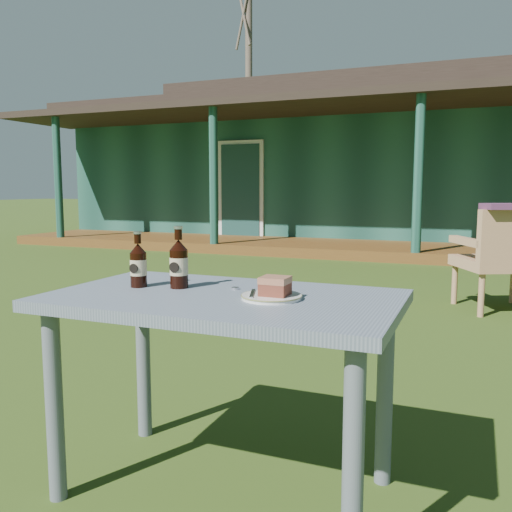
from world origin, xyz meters
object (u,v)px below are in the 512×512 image
at_px(cake_slice, 275,286).
at_px(cola_bottle_far, 138,265).
at_px(cafe_table, 223,323).
at_px(plate, 272,297).
at_px(armchair_left, 505,254).
at_px(cola_bottle_near, 179,263).

height_order(cake_slice, cola_bottle_far, cola_bottle_far).
xyz_separation_m(cafe_table, plate, (0.18, -0.00, 0.11)).
bearing_deg(cafe_table, armchair_left, 73.38).
bearing_deg(armchair_left, cake_slice, -103.64).
bearing_deg(cola_bottle_near, cola_bottle_far, -165.40).
height_order(plate, armchair_left, armchair_left).
bearing_deg(armchair_left, cola_bottle_near, -109.96).
xyz_separation_m(cafe_table, cake_slice, (0.19, -0.01, 0.15)).
bearing_deg(cake_slice, cola_bottle_near, 171.29).
relative_size(cola_bottle_near, armchair_left, 0.25).
distance_m(cola_bottle_near, armchair_left, 3.68).
xyz_separation_m(cafe_table, cola_bottle_far, (-0.36, 0.02, 0.18)).
bearing_deg(plate, cola_bottle_near, 171.22).
relative_size(cake_slice, cola_bottle_far, 0.44).
xyz_separation_m(plate, cake_slice, (0.01, -0.00, 0.04)).
distance_m(plate, cake_slice, 0.04).
distance_m(cafe_table, plate, 0.21).
xyz_separation_m(plate, cola_bottle_far, (-0.54, 0.02, 0.08)).
height_order(cafe_table, plate, plate).
bearing_deg(cola_bottle_near, armchair_left, 70.04).
bearing_deg(cake_slice, cafe_table, 178.10).
height_order(cola_bottle_near, cola_bottle_far, cola_bottle_near).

